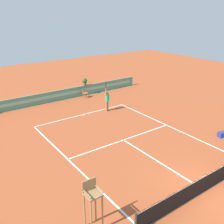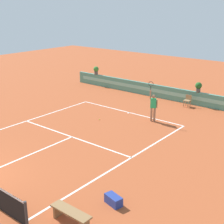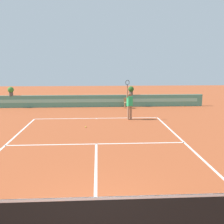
{
  "view_description": "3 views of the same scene",
  "coord_description": "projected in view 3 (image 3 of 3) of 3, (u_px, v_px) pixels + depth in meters",
  "views": [
    {
      "loc": [
        -9.67,
        -5.78,
        8.2
      ],
      "look_at": [
        0.86,
        8.92,
        1.0
      ],
      "focal_mm": 42.01,
      "sensor_mm": 36.0,
      "label": 1
    },
    {
      "loc": [
        12.31,
        -5.29,
        7.12
      ],
      "look_at": [
        0.86,
        8.92,
        1.0
      ],
      "focal_mm": 52.07,
      "sensor_mm": 36.0,
      "label": 2
    },
    {
      "loc": [
        0.1,
        -4.85,
        3.68
      ],
      "look_at": [
        0.86,
        8.92,
        1.0
      ],
      "focal_mm": 40.97,
      "sensor_mm": 36.0,
      "label": 3
    }
  ],
  "objects": [
    {
      "name": "ground_plane",
      "position": [
        96.0,
        147.0,
        11.33
      ],
      "size": [
        60.0,
        60.0,
        0.0
      ],
      "primitive_type": "plane",
      "color": "#A84C28"
    },
    {
      "name": "court_lines",
      "position": [
        96.0,
        142.0,
        12.03
      ],
      "size": [
        8.32,
        11.94,
        0.01
      ],
      "color": "white",
      "rests_on": "ground"
    },
    {
      "name": "net",
      "position": [
        95.0,
        216.0,
        5.35
      ],
      "size": [
        8.92,
        0.1,
        1.0
      ],
      "color": "#333333",
      "rests_on": "ground"
    },
    {
      "name": "back_wall_barrier",
      "position": [
        97.0,
        101.0,
        21.42
      ],
      "size": [
        18.0,
        0.21,
        1.0
      ],
      "color": "#4C8E7A",
      "rests_on": "ground"
    },
    {
      "name": "ball_kid_chair",
      "position": [
        127.0,
        102.0,
        20.84
      ],
      "size": [
        0.44,
        0.44,
        0.85
      ],
      "color": "#99754C",
      "rests_on": "ground"
    },
    {
      "name": "tennis_player",
      "position": [
        130.0,
        104.0,
        16.57
      ],
      "size": [
        0.56,
        0.36,
        2.58
      ],
      "color": "#9E7051",
      "rests_on": "ground"
    },
    {
      "name": "tennis_ball_near_baseline",
      "position": [
        86.0,
        127.0,
        14.7
      ],
      "size": [
        0.07,
        0.07,
        0.07
      ],
      "primitive_type": "sphere",
      "color": "#CCE033",
      "rests_on": "ground"
    },
    {
      "name": "potted_plant_right",
      "position": [
        131.0,
        90.0,
        21.4
      ],
      "size": [
        0.48,
        0.48,
        0.72
      ],
      "color": "#514C47",
      "rests_on": "back_wall_barrier"
    },
    {
      "name": "potted_plant_far_left",
      "position": [
        11.0,
        91.0,
        20.86
      ],
      "size": [
        0.48,
        0.48,
        0.72
      ],
      "color": "#514C47",
      "rests_on": "back_wall_barrier"
    }
  ]
}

